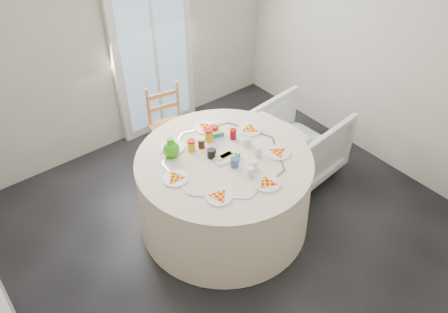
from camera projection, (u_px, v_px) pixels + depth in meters
floor at (235, 233)px, 4.14m from camera, size 4.00×4.00×0.00m
wall_back at (114, 34)px, 4.52m from camera, size 4.00×0.02×2.60m
wall_right at (394, 48)px, 4.28m from camera, size 0.02×4.00×2.60m
glass_door at (153, 48)px, 4.85m from camera, size 1.00×0.08×2.10m
radiator at (8, 312)px, 3.09m from camera, size 0.07×1.00×0.55m
table at (224, 192)px, 4.04m from camera, size 1.60×1.60×0.81m
wooden_chair at (171, 125)px, 4.70m from camera, size 0.46×0.44×0.89m
armchair at (298, 141)px, 4.62m from camera, size 0.84×0.89×0.84m
place_settings at (224, 159)px, 3.79m from camera, size 1.34×1.34×0.02m
jar_cluster at (212, 141)px, 3.90m from camera, size 0.50×0.36×0.13m
butter_tub at (216, 135)px, 4.04m from camera, size 0.15×0.13×0.05m
green_pitcher at (171, 148)px, 3.75m from camera, size 0.17×0.17×0.19m
cheese_platter at (227, 158)px, 3.79m from camera, size 0.27×0.21×0.03m
mugs_glasses at (236, 153)px, 3.79m from camera, size 0.59×0.59×0.10m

